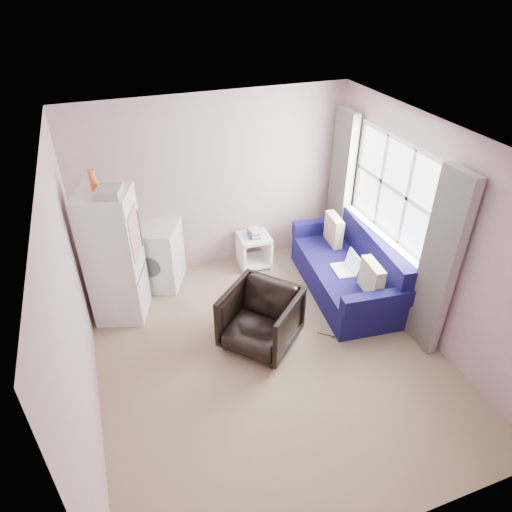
# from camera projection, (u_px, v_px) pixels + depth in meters

# --- Properties ---
(room) EXTENTS (3.84, 4.24, 2.54)m
(room) POSITION_uv_depth(u_px,v_px,m) (273.00, 266.00, 4.60)
(room) COLOR #8C775C
(room) RESTS_ON ground
(armchair) EXTENTS (1.07, 1.08, 0.81)m
(armchair) POSITION_uv_depth(u_px,v_px,m) (261.00, 316.00, 5.24)
(armchair) COLOR black
(armchair) RESTS_ON ground
(fridge) EXTENTS (0.75, 0.74, 1.95)m
(fridge) POSITION_uv_depth(u_px,v_px,m) (114.00, 256.00, 5.45)
(fridge) COLOR silver
(fridge) RESTS_ON ground
(washing_machine) EXTENTS (0.85, 0.85, 0.90)m
(washing_machine) POSITION_uv_depth(u_px,v_px,m) (156.00, 253.00, 6.23)
(washing_machine) COLOR silver
(washing_machine) RESTS_ON ground
(side_table) EXTENTS (0.46, 0.46, 0.61)m
(side_table) POSITION_uv_depth(u_px,v_px,m) (254.00, 248.00, 6.70)
(side_table) COLOR white
(side_table) RESTS_ON ground
(sofa) EXTENTS (1.10, 2.05, 0.88)m
(sofa) POSITION_uv_depth(u_px,v_px,m) (349.00, 271.00, 6.15)
(sofa) COLOR #12104C
(sofa) RESTS_ON ground
(window_dressing) EXTENTS (0.17, 2.62, 2.18)m
(window_dressing) POSITION_uv_depth(u_px,v_px,m) (383.00, 219.00, 5.73)
(window_dressing) COLOR white
(window_dressing) RESTS_ON ground
(floor_cables) EXTENTS (0.43, 0.20, 0.01)m
(floor_cables) POSITION_uv_depth(u_px,v_px,m) (336.00, 335.00, 5.55)
(floor_cables) COLOR black
(floor_cables) RESTS_ON ground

